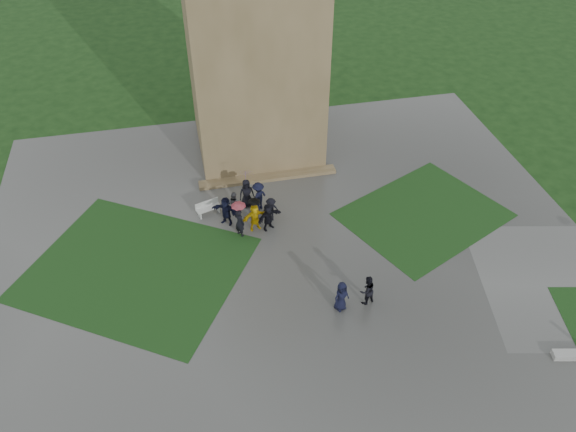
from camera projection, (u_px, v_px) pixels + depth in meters
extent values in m
plane|color=black|center=(306.00, 298.00, 28.74)|extent=(120.00, 120.00, 0.00)
cube|color=#3C3C39|center=(297.00, 271.00, 30.23)|extent=(34.00, 34.00, 0.02)
cube|color=black|center=(136.00, 269.00, 30.35)|extent=(14.10, 13.46, 0.01)
cube|color=black|center=(423.00, 215.00, 33.83)|extent=(11.12, 10.15, 0.01)
cube|color=brown|center=(251.00, 18.00, 34.17)|extent=(8.00, 8.00, 18.00)
cube|color=brown|center=(268.00, 177.00, 36.59)|extent=(9.00, 0.80, 0.22)
cube|color=#B7B7B2|center=(209.00, 208.00, 33.59)|extent=(1.57, 0.91, 0.06)
cube|color=#B7B7B2|center=(200.00, 215.00, 33.51)|extent=(0.20, 0.40, 0.42)
cube|color=#B7B7B2|center=(218.00, 208.00, 33.98)|extent=(0.20, 0.40, 0.42)
cube|color=#B7B7B2|center=(207.00, 203.00, 33.59)|extent=(1.44, 0.53, 0.40)
imported|color=black|center=(271.00, 209.00, 32.98)|extent=(1.11, 0.75, 1.57)
imported|color=black|center=(258.00, 196.00, 33.65)|extent=(1.37, 1.27, 1.92)
imported|color=black|center=(247.00, 193.00, 33.90)|extent=(0.99, 0.73, 1.90)
imported|color=#3B3B40|center=(234.00, 203.00, 33.43)|extent=(0.86, 0.84, 1.57)
imported|color=black|center=(226.00, 211.00, 32.67)|extent=(1.73, 1.54, 1.85)
imported|color=black|center=(240.00, 223.00, 31.86)|extent=(0.76, 0.81, 1.85)
imported|color=#C2980B|center=(255.00, 217.00, 32.29)|extent=(1.72, 0.90, 1.76)
imported|color=black|center=(268.00, 217.00, 32.32)|extent=(1.71, 1.26, 1.75)
imported|color=#D15668|center=(239.00, 208.00, 31.15)|extent=(0.80, 0.80, 0.70)
imported|color=#5F3696|center=(246.00, 178.00, 33.15)|extent=(0.99, 0.99, 0.91)
imported|color=black|center=(254.00, 203.00, 31.63)|extent=(0.68, 0.68, 0.60)
imported|color=black|center=(341.00, 296.00, 27.67)|extent=(1.03, 0.89, 1.77)
imported|color=black|center=(367.00, 290.00, 27.99)|extent=(0.95, 0.72, 1.74)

